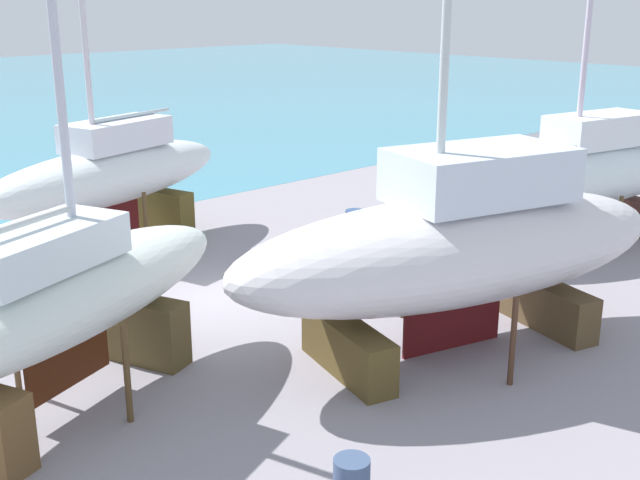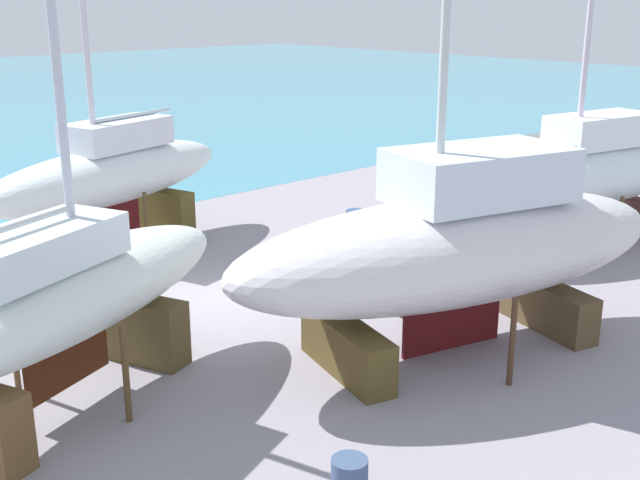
{
  "view_description": "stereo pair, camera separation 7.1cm",
  "coord_description": "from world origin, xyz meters",
  "px_view_note": "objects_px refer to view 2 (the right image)",
  "views": [
    {
      "loc": [
        -11.08,
        -15.75,
        7.38
      ],
      "look_at": [
        2.02,
        -1.83,
        1.53
      ],
      "focal_mm": 44.54,
      "sensor_mm": 36.0,
      "label": 1
    },
    {
      "loc": [
        -11.03,
        -15.8,
        7.38
      ],
      "look_at": [
        2.02,
        -1.83,
        1.53
      ],
      "focal_mm": 44.54,
      "sensor_mm": 36.0,
      "label": 2
    }
  ],
  "objects_px": {
    "sailboat_far_slipway": "(110,175)",
    "barrel_tipped_right": "(306,259)",
    "worker": "(552,282)",
    "barrel_rust_near": "(149,289)",
    "barrel_blue_faded": "(377,245)",
    "sailboat_mid_port": "(586,173)",
    "barrel_by_slipway": "(356,223)",
    "sailboat_large_starboard": "(60,297)",
    "sailboat_small_center": "(458,244)"
  },
  "relations": [
    {
      "from": "sailboat_small_center",
      "to": "barrel_rust_near",
      "type": "xyz_separation_m",
      "value": [
        -3.58,
        6.68,
        -1.92
      ]
    },
    {
      "from": "sailboat_large_starboard",
      "to": "sailboat_small_center",
      "type": "xyz_separation_m",
      "value": [
        7.37,
        -3.3,
        0.19
      ]
    },
    {
      "from": "barrel_blue_faded",
      "to": "sailboat_large_starboard",
      "type": "bearing_deg",
      "value": -167.94
    },
    {
      "from": "sailboat_small_center",
      "to": "barrel_tipped_right",
      "type": "xyz_separation_m",
      "value": [
        1.26,
        6.21,
        -2.12
      ]
    },
    {
      "from": "sailboat_mid_port",
      "to": "worker",
      "type": "relative_size",
      "value": 8.45
    },
    {
      "from": "sailboat_mid_port",
      "to": "worker",
      "type": "bearing_deg",
      "value": 34.98
    },
    {
      "from": "sailboat_far_slipway",
      "to": "worker",
      "type": "bearing_deg",
      "value": 97.58
    },
    {
      "from": "sailboat_far_slipway",
      "to": "barrel_tipped_right",
      "type": "height_order",
      "value": "sailboat_far_slipway"
    },
    {
      "from": "sailboat_far_slipway",
      "to": "barrel_blue_faded",
      "type": "relative_size",
      "value": 15.89
    },
    {
      "from": "barrel_tipped_right",
      "to": "sailboat_large_starboard",
      "type": "bearing_deg",
      "value": -161.37
    },
    {
      "from": "barrel_blue_faded",
      "to": "sailboat_far_slipway",
      "type": "bearing_deg",
      "value": 132.57
    },
    {
      "from": "sailboat_mid_port",
      "to": "barrel_tipped_right",
      "type": "xyz_separation_m",
      "value": [
        -7.88,
        4.1,
        -1.99
      ]
    },
    {
      "from": "sailboat_small_center",
      "to": "sailboat_far_slipway",
      "type": "distance_m",
      "value": 11.7
    },
    {
      "from": "barrel_rust_near",
      "to": "barrel_tipped_right",
      "type": "xyz_separation_m",
      "value": [
        4.84,
        -0.46,
        -0.21
      ]
    },
    {
      "from": "sailboat_large_starboard",
      "to": "barrel_by_slipway",
      "type": "relative_size",
      "value": 19.06
    },
    {
      "from": "sailboat_mid_port",
      "to": "sailboat_large_starboard",
      "type": "height_order",
      "value": "sailboat_large_starboard"
    },
    {
      "from": "sailboat_large_starboard",
      "to": "sailboat_far_slipway",
      "type": "distance_m",
      "value": 9.94
    },
    {
      "from": "sailboat_far_slipway",
      "to": "barrel_tipped_right",
      "type": "bearing_deg",
      "value": 104.98
    },
    {
      "from": "sailboat_mid_port",
      "to": "barrel_blue_faded",
      "type": "xyz_separation_m",
      "value": [
        -5.54,
        3.53,
        -1.94
      ]
    },
    {
      "from": "sailboat_large_starboard",
      "to": "barrel_blue_faded",
      "type": "xyz_separation_m",
      "value": [
        10.97,
        2.34,
        -1.89
      ]
    },
    {
      "from": "sailboat_small_center",
      "to": "worker",
      "type": "xyz_separation_m",
      "value": [
        3.18,
        -0.46,
        -1.51
      ]
    },
    {
      "from": "barrel_by_slipway",
      "to": "barrel_blue_faded",
      "type": "relative_size",
      "value": 0.97
    },
    {
      "from": "sailboat_large_starboard",
      "to": "worker",
      "type": "bearing_deg",
      "value": -40.82
    },
    {
      "from": "sailboat_large_starboard",
      "to": "sailboat_small_center",
      "type": "relative_size",
      "value": 0.99
    },
    {
      "from": "sailboat_large_starboard",
      "to": "sailboat_far_slipway",
      "type": "relative_size",
      "value": 1.16
    },
    {
      "from": "sailboat_large_starboard",
      "to": "worker",
      "type": "xyz_separation_m",
      "value": [
        10.55,
        -3.76,
        -1.33
      ]
    },
    {
      "from": "sailboat_large_starboard",
      "to": "barrel_rust_near",
      "type": "xyz_separation_m",
      "value": [
        3.79,
        3.37,
        -1.73
      ]
    },
    {
      "from": "sailboat_far_slipway",
      "to": "worker",
      "type": "relative_size",
      "value": 7.96
    },
    {
      "from": "worker",
      "to": "sailboat_large_starboard",
      "type": "bearing_deg",
      "value": 89.69
    },
    {
      "from": "sailboat_large_starboard",
      "to": "barrel_blue_faded",
      "type": "distance_m",
      "value": 11.38
    },
    {
      "from": "sailboat_mid_port",
      "to": "worker",
      "type": "xyz_separation_m",
      "value": [
        -5.97,
        -2.57,
        -1.38
      ]
    },
    {
      "from": "sailboat_mid_port",
      "to": "sailboat_small_center",
      "type": "distance_m",
      "value": 9.39
    },
    {
      "from": "sailboat_far_slipway",
      "to": "sailboat_large_starboard",
      "type": "bearing_deg",
      "value": 41.06
    },
    {
      "from": "worker",
      "to": "barrel_blue_faded",
      "type": "bearing_deg",
      "value": 15.32
    },
    {
      "from": "barrel_tipped_right",
      "to": "barrel_blue_faded",
      "type": "bearing_deg",
      "value": -13.58
    },
    {
      "from": "sailboat_large_starboard",
      "to": "sailboat_far_slipway",
      "type": "xyz_separation_m",
      "value": [
        5.55,
        8.25,
        0.11
      ]
    },
    {
      "from": "sailboat_far_slipway",
      "to": "barrel_rust_near",
      "type": "xyz_separation_m",
      "value": [
        -1.76,
        -4.88,
        -1.84
      ]
    },
    {
      "from": "sailboat_mid_port",
      "to": "worker",
      "type": "distance_m",
      "value": 6.64
    },
    {
      "from": "sailboat_small_center",
      "to": "barrel_rust_near",
      "type": "height_order",
      "value": "sailboat_small_center"
    },
    {
      "from": "barrel_rust_near",
      "to": "barrel_blue_faded",
      "type": "height_order",
      "value": "barrel_rust_near"
    },
    {
      "from": "sailboat_mid_port",
      "to": "barrel_by_slipway",
      "type": "bearing_deg",
      "value": -38.77
    },
    {
      "from": "barrel_tipped_right",
      "to": "sailboat_far_slipway",
      "type": "bearing_deg",
      "value": 120.01
    },
    {
      "from": "sailboat_small_center",
      "to": "barrel_rust_near",
      "type": "bearing_deg",
      "value": -45.88
    },
    {
      "from": "sailboat_far_slipway",
      "to": "sailboat_small_center",
      "type": "bearing_deg",
      "value": 83.93
    },
    {
      "from": "barrel_rust_near",
      "to": "sailboat_far_slipway",
      "type": "bearing_deg",
      "value": 70.18
    },
    {
      "from": "sailboat_large_starboard",
      "to": "worker",
      "type": "distance_m",
      "value": 11.28
    },
    {
      "from": "barrel_rust_near",
      "to": "sailboat_small_center",
      "type": "bearing_deg",
      "value": -61.81
    },
    {
      "from": "sailboat_mid_port",
      "to": "barrel_tipped_right",
      "type": "relative_size",
      "value": 16.08
    },
    {
      "from": "barrel_by_slipway",
      "to": "sailboat_small_center",
      "type": "bearing_deg",
      "value": -121.55
    },
    {
      "from": "worker",
      "to": "barrel_by_slipway",
      "type": "relative_size",
      "value": 2.06
    }
  ]
}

